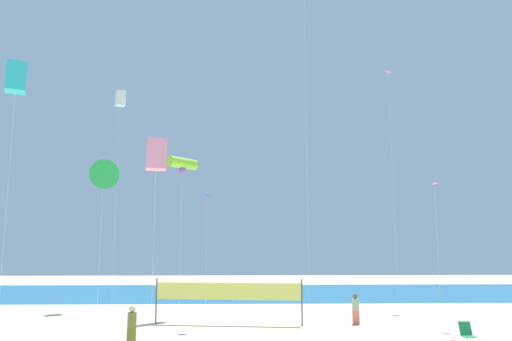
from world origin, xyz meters
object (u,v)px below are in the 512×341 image
beachgoer_sage_shirt (356,308)px  kite_cyan_box (16,78)px  kite_pink_diamond (389,82)px  folding_beach_chair (467,332)px  kite_lime_tube (182,164)px  volleyball_net (228,293)px  kite_pink_box (156,155)px  beachgoer_olive_shirt (132,324)px  kite_magenta_diamond (434,189)px  kite_green_delta (103,175)px  kite_white_box (120,99)px  kite_blue_diamond (207,198)px

beachgoer_sage_shirt → kite_cyan_box: size_ratio=0.13×
kite_cyan_box → kite_pink_diamond: bearing=37.9°
beachgoer_sage_shirt → folding_beach_chair: (3.44, -5.76, -0.39)m
folding_beach_chair → kite_lime_tube: kite_lime_tube is taller
volleyball_net → kite_cyan_box: 14.82m
beachgoer_sage_shirt → kite_pink_box: bearing=-129.5°
beachgoer_olive_shirt → kite_pink_box: size_ratio=0.19×
beachgoer_sage_shirt → kite_magenta_diamond: size_ratio=0.21×
beachgoer_sage_shirt → kite_lime_tube: kite_lime_tube is taller
kite_pink_diamond → kite_green_delta: bearing=-142.0°
beachgoer_olive_shirt → kite_lime_tube: bearing=149.3°
folding_beach_chair → kite_white_box: 29.05m
kite_pink_box → kite_magenta_diamond: size_ratio=1.13×
kite_blue_diamond → kite_pink_diamond: bearing=38.3°
beachgoer_sage_shirt → kite_white_box: bearing=165.6°
kite_pink_box → kite_magenta_diamond: bearing=21.8°
folding_beach_chair → beachgoer_olive_shirt: bearing=151.3°
kite_white_box → kite_pink_diamond: (21.08, 0.05, 1.63)m
kite_blue_diamond → kite_pink_diamond: size_ratio=0.39×
kite_green_delta → kite_blue_diamond: size_ratio=1.16×
folding_beach_chair → kite_pink_box: (-13.35, -0.33, 7.57)m
kite_cyan_box → folding_beach_chair: bearing=1.9°
beachgoer_olive_shirt → kite_pink_diamond: kite_pink_diamond is taller
kite_lime_tube → kite_magenta_diamond: 15.16m
kite_blue_diamond → folding_beach_chair: bearing=-25.1°
kite_blue_diamond → kite_pink_diamond: 20.15m
folding_beach_chair → kite_green_delta: bearing=144.3°
beachgoer_olive_shirt → kite_cyan_box: (-5.27, -0.53, 10.46)m
volleyball_net → kite_blue_diamond: 5.23m
kite_cyan_box → kite_white_box: size_ratio=0.75×
beachgoer_olive_shirt → kite_green_delta: bearing=-160.2°
folding_beach_chair → kite_pink_diamond: bearing=53.5°
kite_white_box → kite_blue_diamond: (7.54, -10.65, -8.77)m
kite_cyan_box → kite_green_delta: 5.66m
beachgoer_olive_shirt → kite_pink_box: 7.21m
beachgoer_sage_shirt → kite_pink_diamond: (5.51, 10.32, 16.26)m
beachgoer_olive_shirt → folding_beach_chair: 14.18m
kite_pink_box → kite_blue_diamond: bearing=71.8°
kite_pink_box → kite_pink_diamond: bearing=46.8°
kite_blue_diamond → kite_magenta_diamond: 12.55m
kite_white_box → folding_beach_chair: bearing=-40.1°
kite_green_delta → kite_cyan_box: bearing=-142.8°
folding_beach_chair → volleyball_net: bearing=121.3°
beachgoer_olive_shirt → kite_cyan_box: size_ratio=0.14×
kite_pink_box → kite_white_box: 18.84m
kite_cyan_box → kite_blue_diamond: kite_cyan_box is taller
kite_lime_tube → volleyball_net: bearing=-50.9°
beachgoer_sage_shirt → folding_beach_chair: beachgoer_sage_shirt is taller
folding_beach_chair → kite_blue_diamond: kite_blue_diamond is taller
kite_white_box → kite_magenta_diamond: (20.08, -10.59, -8.25)m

